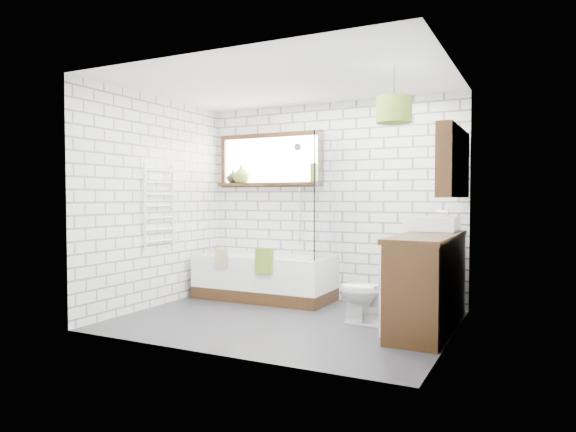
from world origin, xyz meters
The scene contains 22 objects.
floor centered at (0.00, 0.00, -0.01)m, with size 3.40×2.60×0.01m, color #262629.
ceiling centered at (0.00, 0.00, 2.50)m, with size 3.40×2.60×0.01m, color white.
wall_back centered at (0.00, 1.30, 1.25)m, with size 3.40×0.01×2.50m, color white.
wall_front centered at (0.00, -1.30, 1.25)m, with size 3.40×0.01×2.50m, color white.
wall_left centered at (-1.70, 0.00, 1.25)m, with size 0.01×2.60×2.50m, color white.
wall_right centered at (1.70, 0.00, 1.25)m, with size 0.01×2.60×2.50m, color white.
window centered at (-0.85, 1.26, 1.80)m, with size 1.52×0.16×0.68m, color black.
towel_radiator centered at (-1.66, 0.00, 1.20)m, with size 0.06×0.52×1.00m, color white.
mirror_cabinet centered at (1.62, 0.60, 1.65)m, with size 0.16×1.20×0.70m, color black.
shower_riser centered at (-0.40, 1.26, 1.35)m, with size 0.02×0.02×1.30m, color silver.
bathtub centered at (-0.74, 0.92, 0.28)m, with size 1.74×0.77×0.56m, color white.
shower_screen centered at (0.11, 0.92, 1.31)m, with size 0.02×0.72×1.50m, color white.
towel_green centered at (-0.52, 0.53, 0.54)m, with size 0.23×0.06×0.31m, color olive.
towel_beige centered at (-1.13, 0.53, 0.54)m, with size 0.18×0.04×0.23m, color tan.
vanity centered at (1.43, 0.34, 0.47)m, with size 0.53×1.65×0.94m, color black.
basin centered at (1.37, 0.84, 1.02)m, with size 0.52×0.45×0.15m, color white.
tap centered at (1.53, 0.84, 1.08)m, with size 0.03×0.03×0.18m, color silver.
toilet centered at (0.87, 0.24, 0.34)m, with size 0.66×0.38×0.67m, color white.
vase_olive centered at (-1.27, 1.23, 1.60)m, with size 0.24×0.24×0.25m, color olive.
vase_dark centered at (-1.41, 1.23, 1.57)m, with size 0.17×0.17×0.18m, color black.
bottle centered at (-0.20, 1.23, 1.60)m, with size 0.08×0.08×0.24m, color olive.
pendant centered at (1.21, -0.14, 2.10)m, with size 0.32×0.32×0.24m, color olive.
Camera 1 is at (2.44, -4.79, 1.30)m, focal length 32.00 mm.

